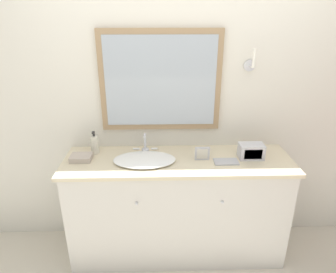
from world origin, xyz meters
TOP-DOWN VIEW (x-y plane):
  - wall_back at (-0.00, 0.58)m, footprint 8.00×0.18m
  - vanity_counter at (0.00, 0.28)m, footprint 1.82×0.55m
  - sink_basin at (-0.27, 0.26)m, footprint 0.49×0.36m
  - soap_bottle at (-0.68, 0.42)m, footprint 0.06×0.06m
  - appliance_box at (0.58, 0.29)m, footprint 0.19×0.12m
  - picture_frame at (0.19, 0.27)m, footprint 0.12×0.01m
  - hand_towel_near_sink at (-0.77, 0.29)m, footprint 0.16×0.13m
  - metal_tray at (0.37, 0.23)m, footprint 0.19×0.11m

SIDE VIEW (x-z plane):
  - vanity_counter at x=0.00m, z-range 0.00..0.92m
  - metal_tray at x=0.37m, z-range 0.91..0.92m
  - sink_basin at x=-0.27m, z-range 0.85..1.02m
  - hand_towel_near_sink at x=-0.77m, z-range 0.91..0.96m
  - picture_frame at x=0.19m, z-range 0.91..1.03m
  - appliance_box at x=0.58m, z-range 0.91..1.03m
  - soap_bottle at x=-0.68m, z-range 0.90..1.09m
  - wall_back at x=0.00m, z-range 0.01..2.56m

